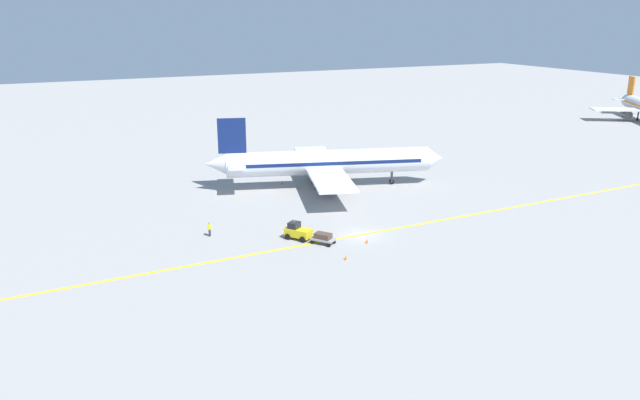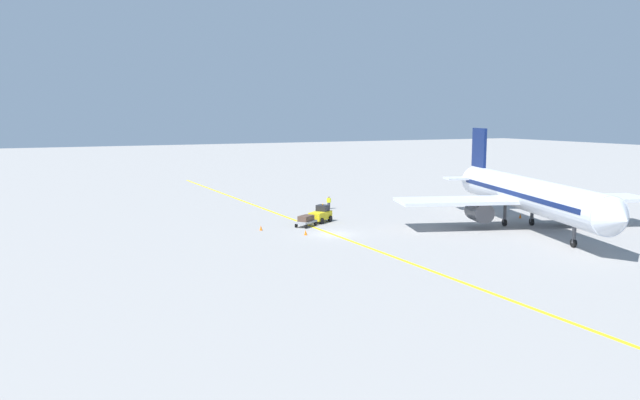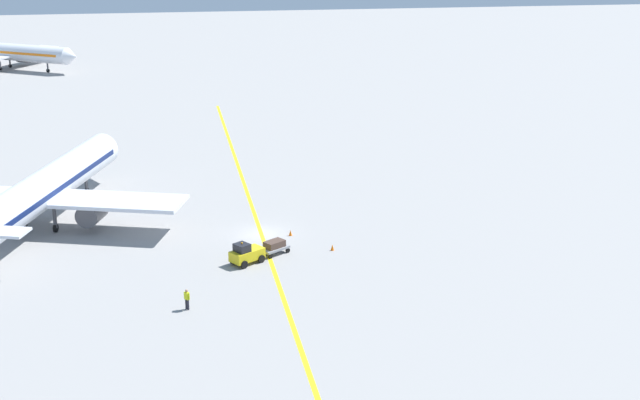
{
  "view_description": "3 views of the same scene",
  "coord_description": "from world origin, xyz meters",
  "px_view_note": "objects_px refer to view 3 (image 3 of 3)",
  "views": [
    {
      "loc": [
        59.16,
        -34.45,
        24.61
      ],
      "look_at": [
        -3.03,
        -3.8,
        3.93
      ],
      "focal_mm": 35.0,
      "sensor_mm": 36.0,
      "label": 1
    },
    {
      "loc": [
        28.29,
        56.98,
        12.32
      ],
      "look_at": [
        2.48,
        2.23,
        4.01
      ],
      "focal_mm": 35.0,
      "sensor_mm": 36.0,
      "label": 2
    },
    {
      "loc": [
        -7.3,
        -79.87,
        29.49
      ],
      "look_at": [
        5.03,
        -4.04,
        4.5
      ],
      "focal_mm": 50.0,
      "sensor_mm": 36.0,
      "label": 3
    }
  ],
  "objects_px": {
    "airplane_at_gate": "(44,190)",
    "ground_crew_worker": "(187,299)",
    "baggage_cart_trailing": "(274,246)",
    "traffic_cone_by_wingtip": "(332,247)",
    "baggage_tug_white": "(246,254)",
    "airplane_distant_taxiing": "(9,52)",
    "traffic_cone_near_nose": "(290,233)"
  },
  "relations": [
    {
      "from": "airplane_at_gate",
      "to": "traffic_cone_by_wingtip",
      "type": "xyz_separation_m",
      "value": [
        26.54,
        -11.06,
        -3.43
      ]
    },
    {
      "from": "baggage_cart_trailing",
      "to": "traffic_cone_by_wingtip",
      "type": "height_order",
      "value": "baggage_cart_trailing"
    },
    {
      "from": "baggage_cart_trailing",
      "to": "traffic_cone_by_wingtip",
      "type": "relative_size",
      "value": 5.33
    },
    {
      "from": "airplane_at_gate",
      "to": "ground_crew_worker",
      "type": "distance_m",
      "value": 25.58
    },
    {
      "from": "baggage_tug_white",
      "to": "ground_crew_worker",
      "type": "bearing_deg",
      "value": -121.27
    },
    {
      "from": "baggage_tug_white",
      "to": "baggage_cart_trailing",
      "type": "distance_m",
      "value": 3.3
    },
    {
      "from": "airplane_at_gate",
      "to": "traffic_cone_near_nose",
      "type": "bearing_deg",
      "value": -15.79
    },
    {
      "from": "ground_crew_worker",
      "to": "traffic_cone_near_nose",
      "type": "bearing_deg",
      "value": 56.42
    },
    {
      "from": "airplane_distant_taxiing",
      "to": "baggage_cart_trailing",
      "type": "relative_size",
      "value": 9.71
    },
    {
      "from": "ground_crew_worker",
      "to": "traffic_cone_by_wingtip",
      "type": "bearing_deg",
      "value": 38.67
    },
    {
      "from": "baggage_tug_white",
      "to": "baggage_cart_trailing",
      "type": "height_order",
      "value": "baggage_tug_white"
    },
    {
      "from": "airplane_at_gate",
      "to": "baggage_cart_trailing",
      "type": "bearing_deg",
      "value": -27.52
    },
    {
      "from": "airplane_at_gate",
      "to": "traffic_cone_by_wingtip",
      "type": "height_order",
      "value": "airplane_at_gate"
    },
    {
      "from": "baggage_cart_trailing",
      "to": "traffic_cone_near_nose",
      "type": "xyz_separation_m",
      "value": [
        2.03,
        4.49,
        -0.49
      ]
    },
    {
      "from": "airplane_distant_taxiing",
      "to": "baggage_tug_white",
      "type": "bearing_deg",
      "value": -71.03
    },
    {
      "from": "ground_crew_worker",
      "to": "traffic_cone_by_wingtip",
      "type": "height_order",
      "value": "ground_crew_worker"
    },
    {
      "from": "airplane_at_gate",
      "to": "traffic_cone_near_nose",
      "type": "distance_m",
      "value": 24.43
    },
    {
      "from": "airplane_at_gate",
      "to": "ground_crew_worker",
      "type": "height_order",
      "value": "airplane_at_gate"
    },
    {
      "from": "baggage_cart_trailing",
      "to": "airplane_at_gate",
      "type": "bearing_deg",
      "value": 152.48
    },
    {
      "from": "baggage_tug_white",
      "to": "baggage_cart_trailing",
      "type": "xyz_separation_m",
      "value": [
        2.7,
        1.89,
        -0.14
      ]
    },
    {
      "from": "airplane_at_gate",
      "to": "baggage_tug_white",
      "type": "bearing_deg",
      "value": -34.95
    },
    {
      "from": "baggage_cart_trailing",
      "to": "ground_crew_worker",
      "type": "relative_size",
      "value": 1.75
    },
    {
      "from": "airplane_distant_taxiing",
      "to": "traffic_cone_by_wingtip",
      "type": "distance_m",
      "value": 115.39
    },
    {
      "from": "baggage_tug_white",
      "to": "baggage_cart_trailing",
      "type": "relative_size",
      "value": 1.13
    },
    {
      "from": "traffic_cone_near_nose",
      "to": "ground_crew_worker",
      "type": "bearing_deg",
      "value": -123.58
    },
    {
      "from": "ground_crew_worker",
      "to": "traffic_cone_by_wingtip",
      "type": "xyz_separation_m",
      "value": [
        13.32,
        10.66,
        -0.63
      ]
    },
    {
      "from": "baggage_tug_white",
      "to": "traffic_cone_near_nose",
      "type": "xyz_separation_m",
      "value": [
        4.73,
        6.38,
        -0.63
      ]
    },
    {
      "from": "airplane_distant_taxiing",
      "to": "traffic_cone_near_nose",
      "type": "relative_size",
      "value": 51.79
    },
    {
      "from": "airplane_distant_taxiing",
      "to": "traffic_cone_near_nose",
      "type": "bearing_deg",
      "value": -67.62
    },
    {
      "from": "airplane_distant_taxiing",
      "to": "traffic_cone_near_nose",
      "type": "xyz_separation_m",
      "value": [
        41.87,
        -101.68,
        -3.06
      ]
    },
    {
      "from": "traffic_cone_by_wingtip",
      "to": "airplane_distant_taxiing",
      "type": "bearing_deg",
      "value": 113.04
    },
    {
      "from": "baggage_cart_trailing",
      "to": "traffic_cone_by_wingtip",
      "type": "xyz_separation_m",
      "value": [
        5.3,
        0.01,
        -0.49
      ]
    }
  ]
}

